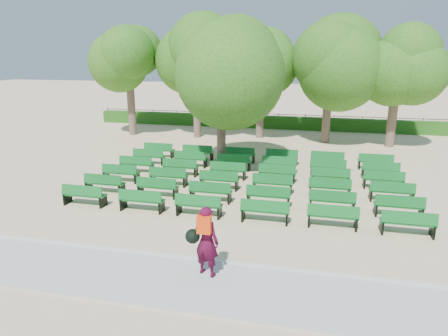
{
  "coord_description": "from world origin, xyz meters",
  "views": [
    {
      "loc": [
        3.65,
        -15.47,
        5.37
      ],
      "look_at": [
        0.35,
        -1.0,
        1.1
      ],
      "focal_mm": 32.0,
      "sensor_mm": 36.0,
      "label": 1
    }
  ],
  "objects": [
    {
      "name": "paving",
      "position": [
        0.0,
        -7.4,
        0.03
      ],
      "size": [
        30.0,
        2.2,
        0.06
      ],
      "primitive_type": "cube",
      "color": "#B9B9B4",
      "rests_on": "ground"
    },
    {
      "name": "hedge",
      "position": [
        0.0,
        14.0,
        0.45
      ],
      "size": [
        26.0,
        0.7,
        0.9
      ],
      "primitive_type": "cube",
      "color": "#245C17",
      "rests_on": "ground"
    },
    {
      "name": "ground",
      "position": [
        0.0,
        0.0,
        0.0
      ],
      "size": [
        120.0,
        120.0,
        0.0
      ],
      "primitive_type": "plane",
      "color": "beige"
    },
    {
      "name": "fence",
      "position": [
        0.0,
        14.4,
        0.0
      ],
      "size": [
        26.0,
        0.1,
        1.02
      ],
      "primitive_type": null,
      "color": "black",
      "rests_on": "ground"
    },
    {
      "name": "tree_among",
      "position": [
        -0.66,
        2.82,
        4.27
      ],
      "size": [
        4.66,
        4.66,
        6.39
      ],
      "color": "brown",
      "rests_on": "ground"
    },
    {
      "name": "tree_line",
      "position": [
        0.0,
        10.0,
        0.0
      ],
      "size": [
        21.8,
        6.8,
        7.04
      ],
      "primitive_type": null,
      "color": "#36701E",
      "rests_on": "ground"
    },
    {
      "name": "bench_array",
      "position": [
        1.12,
        0.43,
        0.08
      ],
      "size": [
        1.62,
        0.57,
        1.01
      ],
      "rotation": [
        0.0,
        0.0,
        0.05
      ],
      "color": "#126926",
      "rests_on": "ground"
    },
    {
      "name": "curb",
      "position": [
        0.0,
        -6.25,
        0.05
      ],
      "size": [
        30.0,
        0.12,
        0.1
      ],
      "primitive_type": "cube",
      "color": "silver",
      "rests_on": "ground"
    },
    {
      "name": "person",
      "position": [
        1.24,
        -6.94,
        0.99
      ],
      "size": [
        0.9,
        0.62,
        1.81
      ],
      "rotation": [
        0.0,
        0.0,
        2.82
      ],
      "color": "#470A24",
      "rests_on": "ground"
    }
  ]
}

